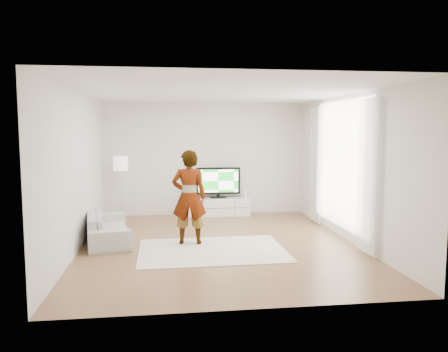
{
  "coord_description": "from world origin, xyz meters",
  "views": [
    {
      "loc": [
        -0.94,
        -7.9,
        2.12
      ],
      "look_at": [
        0.14,
        0.4,
        1.24
      ],
      "focal_mm": 35.0,
      "sensor_mm": 36.0,
      "label": 1
    }
  ],
  "objects": [
    {
      "name": "game_console",
      "position": [
        0.99,
        2.76,
        0.54
      ],
      "size": [
        0.06,
        0.16,
        0.21
      ],
      "rotation": [
        0.0,
        0.0,
        -0.05
      ],
      "color": "white",
      "rests_on": "media_console"
    },
    {
      "name": "sofa",
      "position": [
        -2.09,
        0.53,
        0.28
      ],
      "size": [
        1.06,
        2.01,
        0.56
      ],
      "primitive_type": "imported",
      "rotation": [
        0.0,
        0.0,
        1.75
      ],
      "color": "#B9B9B4",
      "rests_on": "floor"
    },
    {
      "name": "wall_left",
      "position": [
        -2.5,
        0.0,
        1.4
      ],
      "size": [
        0.02,
        6.0,
        2.8
      ],
      "primitive_type": "cube",
      "color": "silver",
      "rests_on": "floor"
    },
    {
      "name": "potted_plant",
      "position": [
        -0.35,
        2.77,
        0.63
      ],
      "size": [
        0.26,
        0.26,
        0.39
      ],
      "primitive_type": "imported",
      "rotation": [
        0.0,
        0.0,
        -0.21
      ],
      "color": "#3F7238",
      "rests_on": "media_console"
    },
    {
      "name": "media_console",
      "position": [
        0.31,
        2.76,
        0.22
      ],
      "size": [
        1.55,
        0.44,
        0.44
      ],
      "color": "white",
      "rests_on": "floor"
    },
    {
      "name": "floor",
      "position": [
        0.0,
        0.0,
        0.0
      ],
      "size": [
        6.0,
        6.0,
        0.0
      ],
      "primitive_type": "plane",
      "color": "#8B5D3F",
      "rests_on": "ground"
    },
    {
      "name": "player",
      "position": [
        -0.55,
        0.11,
        0.89
      ],
      "size": [
        0.67,
        0.47,
        1.75
      ],
      "primitive_type": "imported",
      "rotation": [
        0.0,
        0.0,
        3.05
      ],
      "color": "#334772",
      "rests_on": "rug"
    },
    {
      "name": "wall_back",
      "position": [
        0.0,
        3.0,
        1.4
      ],
      "size": [
        5.0,
        0.02,
        2.8
      ],
      "primitive_type": "cube",
      "color": "silver",
      "rests_on": "floor"
    },
    {
      "name": "television",
      "position": [
        0.31,
        2.79,
        0.85
      ],
      "size": [
        1.09,
        0.21,
        0.76
      ],
      "color": "black",
      "rests_on": "media_console"
    },
    {
      "name": "wall_right",
      "position": [
        2.5,
        0.0,
        1.4
      ],
      "size": [
        0.02,
        6.0,
        2.8
      ],
      "primitive_type": "cube",
      "color": "silver",
      "rests_on": "floor"
    },
    {
      "name": "floor_lamp",
      "position": [
        -2.02,
        2.49,
        1.28
      ],
      "size": [
        0.34,
        0.34,
        1.51
      ],
      "color": "silver",
      "rests_on": "floor"
    },
    {
      "name": "rug",
      "position": [
        -0.17,
        -0.41,
        0.01
      ],
      "size": [
        2.58,
        1.88,
        0.01
      ],
      "primitive_type": "cube",
      "rotation": [
        0.0,
        0.0,
        0.01
      ],
      "color": "beige",
      "rests_on": "floor"
    },
    {
      "name": "window",
      "position": [
        2.48,
        0.3,
        1.45
      ],
      "size": [
        0.01,
        2.6,
        2.5
      ],
      "primitive_type": "cube",
      "color": "white",
      "rests_on": "wall_right"
    },
    {
      "name": "curtain_far",
      "position": [
        2.4,
        1.6,
        1.35
      ],
      "size": [
        0.04,
        0.7,
        2.6
      ],
      "primitive_type": "cube",
      "color": "white",
      "rests_on": "floor"
    },
    {
      "name": "curtain_near",
      "position": [
        2.4,
        -1.0,
        1.35
      ],
      "size": [
        0.04,
        0.7,
        2.6
      ],
      "primitive_type": "cube",
      "color": "white",
      "rests_on": "floor"
    },
    {
      "name": "ceiling",
      "position": [
        0.0,
        0.0,
        2.8
      ],
      "size": [
        6.0,
        6.0,
        0.0
      ],
      "primitive_type": "plane",
      "color": "white",
      "rests_on": "wall_back"
    },
    {
      "name": "wall_front",
      "position": [
        0.0,
        -3.0,
        1.4
      ],
      "size": [
        5.0,
        0.02,
        2.8
      ],
      "primitive_type": "cube",
      "color": "silver",
      "rests_on": "floor"
    }
  ]
}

